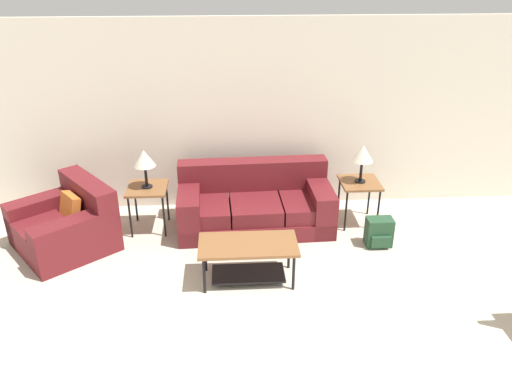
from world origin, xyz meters
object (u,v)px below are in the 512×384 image
at_px(coffee_table, 248,253).
at_px(side_table_right, 360,186).
at_px(table_lamp_left, 144,159).
at_px(armchair, 67,225).
at_px(side_table_left, 148,192).
at_px(couch, 255,205).
at_px(table_lamp_right, 363,154).
at_px(backpack, 379,233).

xyz_separation_m(coffee_table, side_table_right, (1.53, 1.24, 0.19)).
distance_m(side_table_right, table_lamp_left, 2.80).
bearing_deg(coffee_table, armchair, 158.52).
distance_m(side_table_left, side_table_right, 2.76).
distance_m(couch, table_lamp_right, 1.55).
relative_size(coffee_table, table_lamp_right, 2.12).
xyz_separation_m(couch, armchair, (-2.33, -0.38, -0.01)).
bearing_deg(table_lamp_right, table_lamp_left, 180.00).
xyz_separation_m(side_table_right, table_lamp_right, (-0.00, 0.00, 0.45)).
bearing_deg(side_table_right, table_lamp_left, 180.00).
height_order(side_table_right, table_lamp_right, table_lamp_right).
height_order(side_table_right, table_lamp_left, table_lamp_left).
bearing_deg(side_table_left, side_table_right, 0.00).
xyz_separation_m(coffee_table, table_lamp_right, (1.53, 1.24, 0.64)).
distance_m(armchair, side_table_right, 3.74).
relative_size(coffee_table, side_table_left, 1.78).
xyz_separation_m(couch, table_lamp_right, (1.38, -0.00, 0.69)).
height_order(side_table_left, table_lamp_right, table_lamp_right).
height_order(armchair, backpack, armchair).
bearing_deg(table_lamp_right, side_table_left, -180.00).
bearing_deg(table_lamp_right, armchair, -174.25).
relative_size(coffee_table, table_lamp_left, 2.12).
xyz_separation_m(side_table_left, table_lamp_left, (0.00, 0.00, 0.45)).
height_order(side_table_left, side_table_right, same).
relative_size(coffee_table, backpack, 2.93).
bearing_deg(coffee_table, backpack, 21.04).
relative_size(coffee_table, side_table_right, 1.78).
bearing_deg(couch, table_lamp_left, -179.90).
xyz_separation_m(side_table_left, side_table_right, (2.76, 0.00, 0.00)).
distance_m(coffee_table, side_table_left, 1.76).
distance_m(side_table_left, table_lamp_left, 0.45).
bearing_deg(table_lamp_left, side_table_left, -116.57).
relative_size(table_lamp_left, table_lamp_right, 1.00).
bearing_deg(table_lamp_left, coffee_table, -45.05).
height_order(couch, side_table_right, couch).
bearing_deg(armchair, couch, 9.17).
height_order(couch, table_lamp_right, table_lamp_right).
bearing_deg(backpack, couch, 158.21).
bearing_deg(couch, armchair, -170.83).
bearing_deg(backpack, table_lamp_right, 101.80).
relative_size(armchair, table_lamp_right, 2.94).
distance_m(couch, coffee_table, 1.25).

